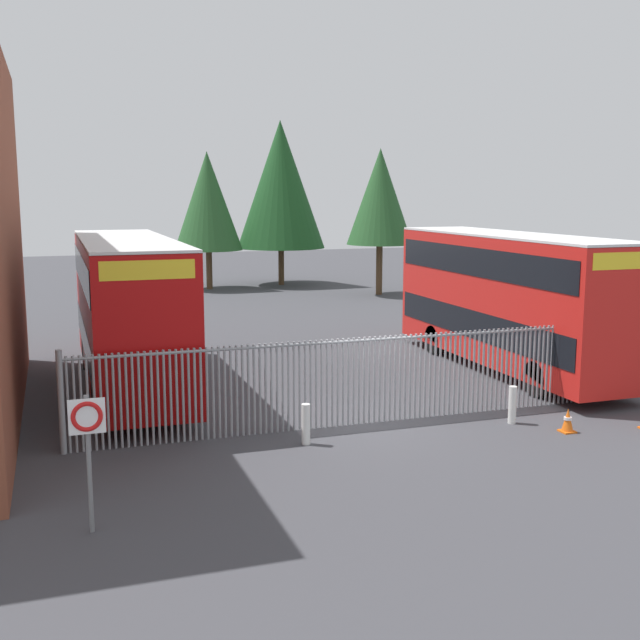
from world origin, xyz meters
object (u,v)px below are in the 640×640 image
at_px(double_decker_bus_near_gate, 509,296).
at_px(double_decker_bus_behind_fence_left, 128,307).
at_px(bollard_center_front, 512,405).
at_px(traffic_cone_mid_forecourt, 568,421).
at_px(speed_limit_sign_post, 88,432).
at_px(bollard_near_left, 306,424).

xyz_separation_m(double_decker_bus_near_gate, double_decker_bus_behind_fence_left, (-11.88, 1.46, 0.00)).
bearing_deg(double_decker_bus_near_gate, double_decker_bus_behind_fence_left, 172.97).
distance_m(double_decker_bus_behind_fence_left, bollard_center_front, 11.21).
bearing_deg(traffic_cone_mid_forecourt, speed_limit_sign_post, -168.89).
xyz_separation_m(bollard_near_left, traffic_cone_mid_forecourt, (6.26, -1.16, -0.19)).
relative_size(bollard_center_front, speed_limit_sign_post, 0.40).
height_order(bollard_near_left, bollard_center_front, same).
bearing_deg(bollard_near_left, traffic_cone_mid_forecourt, -10.53).
bearing_deg(double_decker_bus_near_gate, speed_limit_sign_post, -147.44).
xyz_separation_m(double_decker_bus_behind_fence_left, bollard_near_left, (3.29, -6.72, -1.95)).
relative_size(double_decker_bus_near_gate, traffic_cone_mid_forecourt, 18.32).
bearing_deg(traffic_cone_mid_forecourt, double_decker_bus_near_gate, 70.03).
bearing_deg(speed_limit_sign_post, bollard_center_front, 17.60).
relative_size(double_decker_bus_near_gate, bollard_near_left, 11.38).
xyz_separation_m(bollard_center_front, traffic_cone_mid_forecourt, (0.86, -1.07, -0.19)).
bearing_deg(speed_limit_sign_post, traffic_cone_mid_forecourt, 11.11).
relative_size(double_decker_bus_near_gate, speed_limit_sign_post, 4.50).
xyz_separation_m(double_decker_bus_near_gate, bollard_center_front, (-3.19, -5.34, -1.95)).
bearing_deg(speed_limit_sign_post, bollard_near_left, 34.45).
relative_size(double_decker_bus_behind_fence_left, traffic_cone_mid_forecourt, 18.32).
height_order(traffic_cone_mid_forecourt, speed_limit_sign_post, speed_limit_sign_post).
bearing_deg(double_decker_bus_behind_fence_left, bollard_near_left, -63.90).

